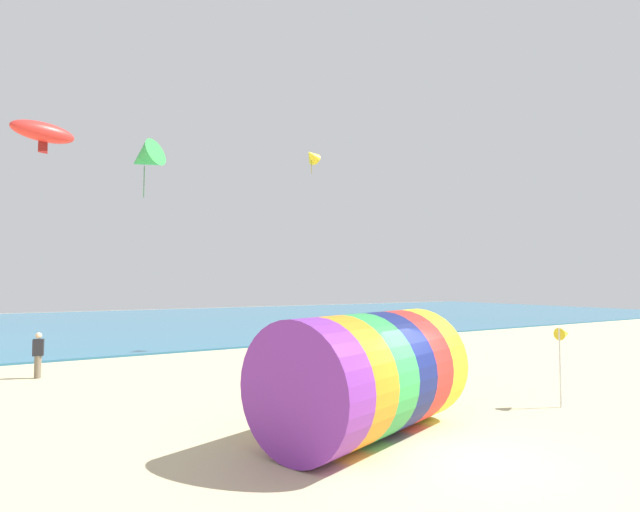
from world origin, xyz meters
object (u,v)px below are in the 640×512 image
Objects in this scene: beach_flag at (564,337)px; cooler_box at (432,396)px; kite_yellow_delta at (312,156)px; kite_handler at (430,368)px; kite_green_delta at (144,158)px; bystander_near_water at (38,355)px; giant_inflatable_tube at (366,374)px; kite_red_parafoil at (43,132)px.

beach_flag is 4.31× the size of cooler_box.
kite_yellow_delta reaches higher than cooler_box.
kite_handler is 0.74× the size of beach_flag.
cooler_box is at bearing -132.33° from kite_handler.
kite_yellow_delta reaches higher than kite_green_delta.
kite_green_delta is 8.45m from bystander_near_water.
kite_green_delta reaches higher than cooler_box.
kite_handler is at bearing 47.67° from cooler_box.
kite_yellow_delta is 0.84× the size of bystander_near_water.
kite_green_delta is (-2.72, 11.07, 7.10)m from giant_inflatable_tube.
giant_inflatable_tube reaches higher than bystander_near_water.
cooler_box is at bearing -56.27° from kite_green_delta.
kite_yellow_delta is 15.66m from bystander_near_water.
kite_red_parafoil is at bearing 178.15° from cooler_box.
kite_red_parafoil is 12.03m from cooler_box.
kite_red_parafoil is at bearing -112.96° from kite_green_delta.
giant_inflatable_tube is 3.48× the size of kite_handler.
kite_red_parafoil reaches higher than cooler_box.
bystander_near_water is 3.23× the size of cooler_box.
kite_red_parafoil is 11.52m from bystander_near_water.
kite_green_delta is at bearing 123.73° from cooler_box.
beach_flag is (6.53, -0.74, 0.57)m from giant_inflatable_tube.
giant_inflatable_tube is at bearing -62.54° from bystander_near_water.
bystander_near_water is (-12.46, -1.21, -9.40)m from kite_yellow_delta.
kite_handler is at bearing 127.63° from beach_flag.
kite_yellow_delta is 1.04× the size of kite_red_parafoil.
bystander_near_water is at bearing 137.13° from kite_handler.
beach_flag is at bearing -51.95° from kite_green_delta.
kite_green_delta reaches higher than bystander_near_water.
beach_flag is (2.32, -3.01, 1.13)m from kite_handler.
kite_red_parafoil is at bearing 163.63° from giant_inflatable_tube.
beach_flag is at bearing -52.37° from kite_handler.
giant_inflatable_tube is 4.13m from cooler_box.
kite_green_delta is 4.48× the size of cooler_box.
kite_green_delta reaches higher than beach_flag.
giant_inflatable_tube is 11.09× the size of cooler_box.
kite_yellow_delta is 16.17m from beach_flag.
kite_green_delta is at bearing 67.04° from kite_red_parafoil.
kite_red_parafoil is at bearing 168.48° from beach_flag.
giant_inflatable_tube is at bearing 173.56° from beach_flag.
kite_red_parafoil is 0.58× the size of kite_green_delta.
beach_flag is at bearing -38.70° from cooler_box.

